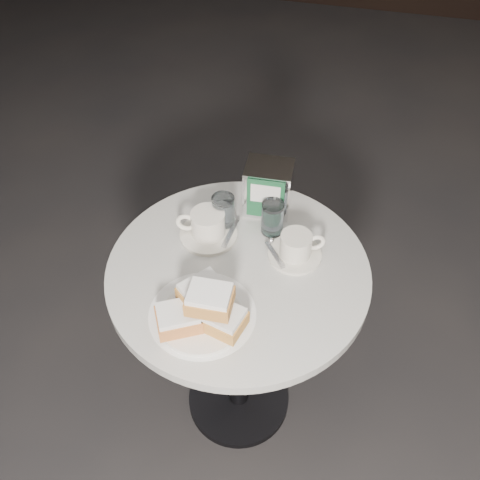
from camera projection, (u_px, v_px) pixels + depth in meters
The scene contains 9 objects.
ground at pixel (239, 400), 1.95m from camera, with size 7.00×7.00×0.00m, color black.
cafe_table at pixel (238, 312), 1.56m from camera, with size 0.70×0.70×0.74m.
sugar_spill at pixel (202, 314), 1.31m from camera, with size 0.27×0.27×0.00m, color white.
beignet_plate at pixel (203, 311), 1.26m from camera, with size 0.24×0.24×0.13m.
coffee_cup_left at pixel (208, 226), 1.47m from camera, with size 0.19×0.19×0.08m.
coffee_cup_right at pixel (296, 247), 1.42m from camera, with size 0.19×0.19×0.08m.
water_glass_left at pixel (223, 212), 1.49m from camera, with size 0.08×0.08×0.10m.
water_glass_right at pixel (272, 218), 1.47m from camera, with size 0.07×0.07×0.10m.
napkin_dispenser at pixel (268, 188), 1.52m from camera, with size 0.14×0.12×0.15m.
Camera 1 is at (0.23, -0.89, 1.82)m, focal length 40.00 mm.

